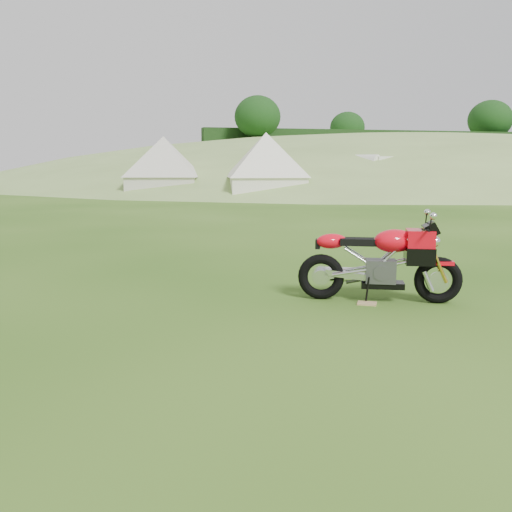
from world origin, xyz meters
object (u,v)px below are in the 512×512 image
object	(u,v)px
sport_motorcycle	(380,256)
tent_left	(164,168)
plywood_board	(367,303)
caravan	(387,175)
tent_mid	(266,167)

from	to	relation	value
sport_motorcycle	tent_left	bearing A→B (deg)	114.52
plywood_board	caravan	bearing A→B (deg)	61.78
tent_left	caravan	world-z (taller)	tent_left
sport_motorcycle	plywood_board	size ratio (longest dim) A/B	8.30
plywood_board	tent_mid	world-z (taller)	tent_mid
tent_left	tent_mid	xyz separation A→B (m)	(4.24, -2.67, 0.03)
sport_motorcycle	tent_left	world-z (taller)	tent_left
tent_mid	caravan	world-z (taller)	tent_mid
caravan	sport_motorcycle	bearing A→B (deg)	-141.13
tent_left	caravan	bearing A→B (deg)	9.83
sport_motorcycle	tent_mid	bearing A→B (deg)	101.75
sport_motorcycle	caravan	bearing A→B (deg)	85.70
tent_left	caravan	xyz separation A→B (m)	(11.08, -0.98, -0.40)
tent_left	caravan	size ratio (longest dim) A/B	0.76
plywood_board	caravan	distance (m)	23.17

